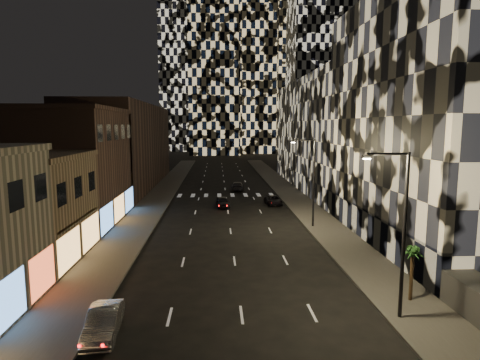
{
  "coord_description": "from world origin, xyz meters",
  "views": [
    {
      "loc": [
        -1.31,
        -10.15,
        10.5
      ],
      "look_at": [
        0.6,
        22.88,
        6.0
      ],
      "focal_mm": 30.0,
      "sensor_mm": 36.0,
      "label": 1
    }
  ],
  "objects": [
    {
      "name": "retail_filler_left",
      "position": [
        -17.0,
        60.0,
        7.0
      ],
      "size": [
        10.0,
        40.0,
        14.0
      ],
      "primitive_type": "cube",
      "color": "#51382D",
      "rests_on": "ground"
    },
    {
      "name": "car_dark_oncoming",
      "position": [
        2.01,
        54.48,
        0.7
      ],
      "size": [
        2.22,
        4.92,
        1.4
      ],
      "primitive_type": "imported",
      "rotation": [
        0.0,
        0.0,
        3.09
      ],
      "color": "black",
      "rests_on": "ground"
    },
    {
      "name": "palm_tree",
      "position": [
        10.19,
        12.04,
        2.88
      ],
      "size": [
        1.69,
        1.67,
        3.31
      ],
      "color": "#47331E",
      "rests_on": "sidewalk_right"
    },
    {
      "name": "sidewalk_right",
      "position": [
        10.0,
        50.0,
        0.07
      ],
      "size": [
        4.0,
        120.0,
        0.15
      ],
      "primitive_type": "cube",
      "color": "#47443F",
      "rests_on": "ground"
    },
    {
      "name": "curb_left",
      "position": [
        -7.9,
        50.0,
        0.07
      ],
      "size": [
        0.2,
        120.0,
        0.15
      ],
      "primitive_type": "cube",
      "color": "#4C4C47",
      "rests_on": "ground"
    },
    {
      "name": "midrise_filler_right",
      "position": [
        20.0,
        57.0,
        9.0
      ],
      "size": [
        16.0,
        40.0,
        18.0
      ],
      "primitive_type": "cube",
      "color": "#232326",
      "rests_on": "ground"
    },
    {
      "name": "car_dark_rightlane",
      "position": [
        6.18,
        42.19,
        0.59
      ],
      "size": [
        2.17,
        4.37,
        1.19
      ],
      "primitive_type": "imported",
      "rotation": [
        0.0,
        0.0,
        0.05
      ],
      "color": "black",
      "rests_on": "ground"
    },
    {
      "name": "retail_brown",
      "position": [
        -17.0,
        33.5,
        6.0
      ],
      "size": [
        10.0,
        15.0,
        12.0
      ],
      "primitive_type": "cube",
      "color": "#51382D",
      "rests_on": "ground"
    },
    {
      "name": "sidewalk_left",
      "position": [
        -10.0,
        50.0,
        0.07
      ],
      "size": [
        4.0,
        120.0,
        0.15
      ],
      "primitive_type": "cube",
      "color": "#47443F",
      "rests_on": "ground"
    },
    {
      "name": "tower_right_mid",
      "position": [
        35.0,
        135.0,
        50.0
      ],
      "size": [
        20.0,
        20.0,
        100.0
      ],
      "primitive_type": "cube",
      "color": "black",
      "rests_on": "ground"
    },
    {
      "name": "tower_left_back",
      "position": [
        -12.0,
        165.0,
        60.0
      ],
      "size": [
        24.0,
        24.0,
        120.0
      ],
      "primitive_type": "cube",
      "color": "black",
      "rests_on": "ground"
    },
    {
      "name": "curb_right",
      "position": [
        7.9,
        50.0,
        0.07
      ],
      "size": [
        0.2,
        120.0,
        0.15
      ],
      "primitive_type": "cube",
      "color": "#4C4C47",
      "rests_on": "ground"
    },
    {
      "name": "car_silver_parked",
      "position": [
        -7.07,
        9.2,
        0.69
      ],
      "size": [
        1.79,
        4.31,
        1.39
      ],
      "primitive_type": "imported",
      "rotation": [
        0.0,
        0.0,
        0.08
      ],
      "color": "#999A9E",
      "rests_on": "ground"
    },
    {
      "name": "tower_center_low",
      "position": [
        -2.0,
        140.0,
        47.5
      ],
      "size": [
        18.0,
        18.0,
        95.0
      ],
      "primitive_type": "cube",
      "color": "black",
      "rests_on": "ground"
    },
    {
      "name": "midrise_base",
      "position": [
        12.3,
        24.5,
        1.5
      ],
      "size": [
        0.6,
        25.0,
        3.0
      ],
      "primitive_type": "cube",
      "color": "#383838",
      "rests_on": "ground"
    },
    {
      "name": "streetlight_far",
      "position": [
        8.35,
        30.0,
        5.35
      ],
      "size": [
        2.55,
        0.25,
        9.0
      ],
      "color": "black",
      "rests_on": "sidewalk_right"
    },
    {
      "name": "streetlight_near",
      "position": [
        8.35,
        10.0,
        5.35
      ],
      "size": [
        2.55,
        0.25,
        9.0
      ],
      "color": "black",
      "rests_on": "sidewalk_right"
    },
    {
      "name": "midrise_right",
      "position": [
        20.0,
        24.5,
        11.0
      ],
      "size": [
        16.0,
        25.0,
        22.0
      ],
      "primitive_type": "cube",
      "color": "#232326",
      "rests_on": "ground"
    },
    {
      "name": "retail_tan",
      "position": [
        -17.0,
        21.0,
        4.0
      ],
      "size": [
        10.0,
        10.0,
        8.0
      ],
      "primitive_type": "cube",
      "color": "#886D51",
      "rests_on": "ground"
    },
    {
      "name": "car_dark_midlane",
      "position": [
        -0.61,
        40.87,
        0.67
      ],
      "size": [
        1.98,
        4.08,
        1.34
      ],
      "primitive_type": "imported",
      "rotation": [
        0.0,
        0.0,
        0.1
      ],
      "color": "black",
      "rests_on": "ground"
    }
  ]
}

